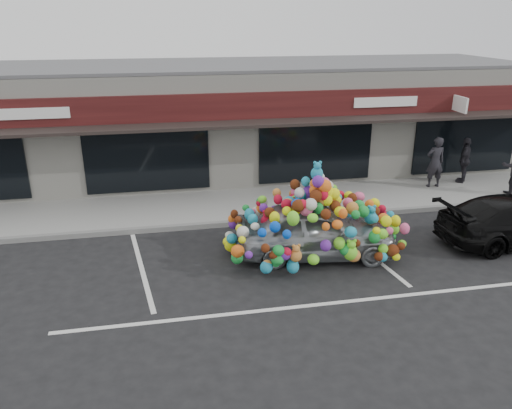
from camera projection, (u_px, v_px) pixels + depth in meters
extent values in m
plane|color=black|center=(266.00, 261.00, 13.11)|extent=(90.00, 90.00, 0.00)
cube|color=white|center=(223.00, 120.00, 20.17)|extent=(24.00, 6.00, 4.20)
cube|color=#59595B|center=(221.00, 65.00, 19.40)|extent=(24.00, 6.00, 0.12)
cube|color=black|center=(233.00, 106.00, 16.97)|extent=(24.00, 0.18, 0.90)
cube|color=black|center=(236.00, 124.00, 16.67)|extent=(24.00, 1.20, 0.10)
cube|color=white|center=(459.00, 104.00, 18.03)|extent=(0.08, 0.95, 0.55)
cube|color=white|center=(30.00, 114.00, 15.70)|extent=(2.40, 0.04, 0.35)
cube|color=white|center=(386.00, 102.00, 17.83)|extent=(2.40, 0.04, 0.35)
cube|color=black|center=(147.00, 159.00, 17.08)|extent=(4.20, 0.12, 2.30)
cube|color=black|center=(315.00, 150.00, 18.15)|extent=(4.20, 0.12, 2.30)
cube|color=black|center=(465.00, 143.00, 19.21)|extent=(4.20, 0.12, 2.30)
cube|color=gray|center=(241.00, 205.00, 16.75)|extent=(26.00, 3.00, 0.15)
cube|color=slate|center=(249.00, 222.00, 15.38)|extent=(26.00, 0.18, 0.16)
cube|color=silver|center=(142.00, 268.00, 12.72)|extent=(0.73, 4.37, 0.01)
cube|color=silver|center=(363.00, 249.00, 13.79)|extent=(0.73, 4.37, 0.01)
cube|color=silver|center=(372.00, 299.00, 11.35)|extent=(14.00, 0.12, 0.01)
imported|color=#959A9F|center=(315.00, 230.00, 13.19)|extent=(2.25, 4.41, 1.44)
ellipsoid|color=red|center=(317.00, 185.00, 12.74)|extent=(1.50, 1.93, 1.08)
sphere|color=#F3FF14|center=(371.00, 217.00, 13.20)|extent=(0.34, 0.34, 0.34)
sphere|color=#185FFE|center=(349.00, 249.00, 12.50)|extent=(0.36, 0.36, 0.36)
sphere|color=green|center=(278.00, 224.00, 13.93)|extent=(0.30, 0.30, 0.30)
sphere|color=pink|center=(318.00, 167.00, 12.57)|extent=(0.32, 0.32, 0.32)
sphere|color=orange|center=(268.00, 221.00, 12.94)|extent=(0.30, 0.30, 0.30)
imported|color=black|center=(435.00, 162.00, 18.03)|extent=(0.69, 0.46, 1.86)
imported|color=#262228|center=(465.00, 160.00, 18.57)|extent=(1.01, 0.99, 1.70)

